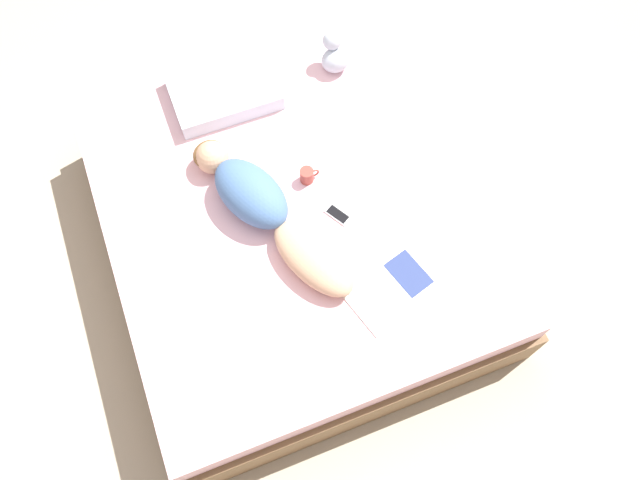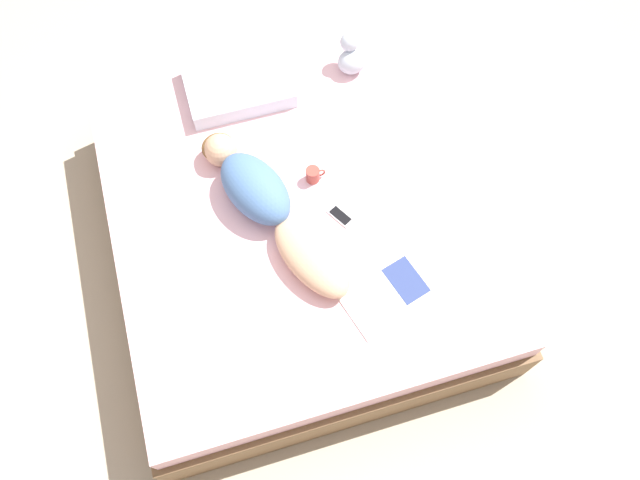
# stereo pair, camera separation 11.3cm
# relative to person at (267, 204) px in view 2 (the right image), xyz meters

# --- Properties ---
(ground_plane) EXTENTS (12.00, 12.00, 0.00)m
(ground_plane) POSITION_rel_person_xyz_m (0.14, 0.00, -0.60)
(ground_plane) COLOR #B7A88E
(bed) EXTENTS (1.99, 2.24, 0.51)m
(bed) POSITION_rel_person_xyz_m (0.14, 0.00, -0.35)
(bed) COLOR brown
(bed) RESTS_ON ground_plane
(person) EXTENTS (0.64, 1.17, 0.23)m
(person) POSITION_rel_person_xyz_m (0.00, 0.00, 0.00)
(person) COLOR tan
(person) RESTS_ON bed
(open_magazine) EXTENTS (0.53, 0.44, 0.01)m
(open_magazine) POSITION_rel_person_xyz_m (0.46, -0.61, -0.09)
(open_magazine) COLOR silver
(open_magazine) RESTS_ON bed
(coffee_mug) EXTENTS (0.11, 0.07, 0.09)m
(coffee_mug) POSITION_rel_person_xyz_m (0.29, 0.13, -0.05)
(coffee_mug) COLOR #993D33
(coffee_mug) RESTS_ON bed
(cell_phone) EXTENTS (0.13, 0.16, 0.01)m
(cell_phone) POSITION_rel_person_xyz_m (0.36, -0.13, -0.09)
(cell_phone) COLOR silver
(cell_phone) RESTS_ON bed
(plush_toy) EXTENTS (0.17, 0.19, 0.23)m
(plush_toy) POSITION_rel_person_xyz_m (0.71, 0.81, 0.00)
(plush_toy) COLOR #B2BCCC
(plush_toy) RESTS_ON bed
(pillow) EXTENTS (0.60, 0.43, 0.10)m
(pillow) POSITION_rel_person_xyz_m (0.03, 0.84, -0.04)
(pillow) COLOR silver
(pillow) RESTS_ON bed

